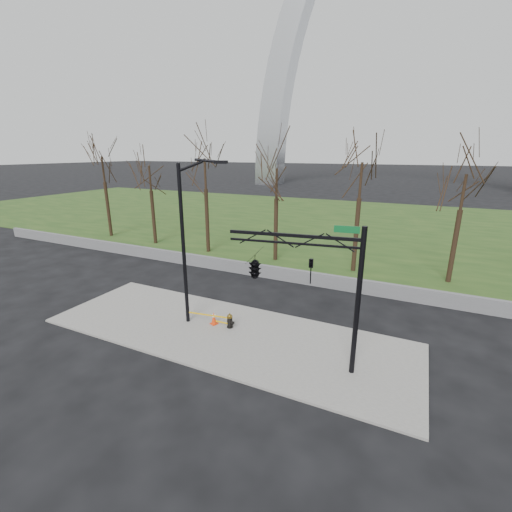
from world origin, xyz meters
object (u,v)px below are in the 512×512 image
at_px(traffic_cone, 214,318).
at_px(street_light, 187,235).
at_px(traffic_signal_mast, 274,268).
at_px(fire_hydrant, 230,321).

xyz_separation_m(traffic_cone, street_light, (-1.17, -0.25, 4.27)).
relative_size(traffic_cone, traffic_signal_mast, 0.11).
bearing_deg(fire_hydrant, traffic_signal_mast, -9.45).
bearing_deg(street_light, fire_hydrant, -7.36).
xyz_separation_m(fire_hydrant, traffic_cone, (-0.92, -0.03, -0.02)).
bearing_deg(traffic_signal_mast, fire_hydrant, 142.85).
xyz_separation_m(fire_hydrant, traffic_signal_mast, (2.95, -1.57, 3.69)).
bearing_deg(traffic_cone, street_light, -167.85).
bearing_deg(traffic_cone, fire_hydrant, 1.94).
xyz_separation_m(traffic_cone, traffic_signal_mast, (3.87, -1.54, 3.72)).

